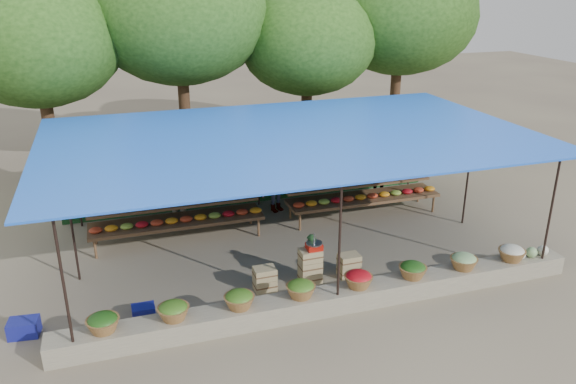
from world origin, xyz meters
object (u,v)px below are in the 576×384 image
object	(u,v)px
crate_counter	(309,269)
weighing_scale	(314,246)
blue_crate_back	(144,312)
blue_crate_front	(24,328)
vendor_seated	(310,256)

from	to	relation	value
crate_counter	weighing_scale	bearing A→B (deg)	0.00
blue_crate_back	crate_counter	bearing A→B (deg)	4.43
weighing_scale	blue_crate_front	xyz separation A→B (m)	(-5.68, -0.18, -0.70)
crate_counter	vendor_seated	xyz separation A→B (m)	(0.10, 0.18, 0.21)
weighing_scale	blue_crate_front	size ratio (longest dim) A/B	0.68
weighing_scale	blue_crate_back	bearing A→B (deg)	-175.55
vendor_seated	weighing_scale	bearing A→B (deg)	97.24
weighing_scale	blue_crate_front	distance (m)	5.73
crate_counter	blue_crate_back	xyz separation A→B (m)	(-3.46, -0.28, -0.18)
weighing_scale	vendor_seated	xyz separation A→B (m)	(-0.01, 0.18, -0.34)
crate_counter	weighing_scale	xyz separation A→B (m)	(0.11, 0.00, 0.54)
weighing_scale	vendor_seated	distance (m)	0.38
blue_crate_back	weighing_scale	bearing A→B (deg)	4.29
blue_crate_front	blue_crate_back	bearing A→B (deg)	3.75
vendor_seated	blue_crate_back	xyz separation A→B (m)	(-3.56, -0.46, -0.39)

